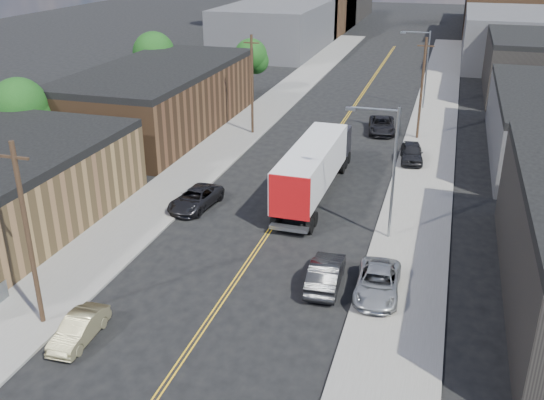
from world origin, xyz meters
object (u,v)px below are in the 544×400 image
Objects in this scene: car_ahead_truck at (382,125)px; car_right_oncoming at (326,273)px; car_left_c at (196,199)px; car_left_b at (79,329)px; car_right_lot_a at (378,283)px; car_right_lot_c at (412,153)px; semi_truck at (316,163)px.

car_right_oncoming is at bearing -96.46° from car_ahead_truck.
car_left_b is at bearing -79.77° from car_left_c.
car_left_b is 0.77× the size of car_right_lot_a.
car_right_oncoming reaches higher than car_ahead_truck.
car_left_c reaches higher than car_left_b.
car_left_b is 0.85× the size of car_right_lot_c.
car_ahead_truck is at bearing 94.05° from car_right_lot_a.
car_right_lot_c reaches higher than car_right_oncoming.
car_left_c is (-0.88, 16.71, 0.07)m from car_left_b.
car_right_lot_a reaches higher than car_left_b.
car_right_lot_a is 1.10× the size of car_right_lot_c.
semi_truck reaches higher than car_right_oncoming.
semi_truck is at bearing -132.61° from car_right_lot_c.
car_right_lot_a is (14.60, -8.40, 0.14)m from car_left_c.
car_ahead_truck is at bearing 107.15° from car_right_lot_c.
semi_truck is 3.31× the size of car_right_oncoming.
car_left_c is 25.65m from car_ahead_truck.
car_ahead_truck is at bearing -91.60° from car_right_oncoming.
car_ahead_truck is (3.00, 17.65, -1.68)m from semi_truck.
car_right_lot_a is at bearing 29.09° from car_left_b.
semi_truck is 9.82m from car_left_c.
car_right_oncoming is 31.34m from car_ahead_truck.
semi_truck is 11.41m from car_right_lot_c.
car_ahead_truck is (-3.70, 8.53, -0.17)m from car_right_lot_c.
car_right_lot_a is 31.84m from car_ahead_truck.
car_ahead_truck is at bearing 81.26° from semi_truck.
semi_truck is 3.18× the size of car_right_lot_a.
semi_truck reaches higher than car_right_lot_a.
car_ahead_truck is (-3.70, 31.62, -0.09)m from car_right_lot_a.
semi_truck reaches higher than car_ahead_truck.
car_left_b is (-7.02, -22.29, -1.80)m from semi_truck.
car_left_b is 41.18m from car_ahead_truck.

